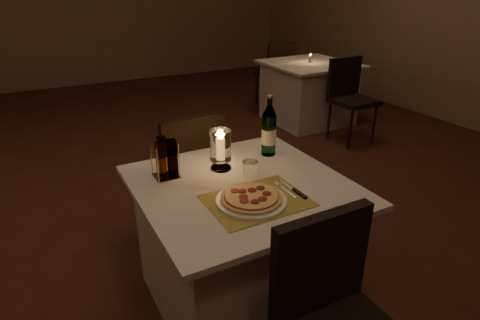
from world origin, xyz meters
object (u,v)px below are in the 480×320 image
tumbler (250,169)px  chair_far (190,165)px  water_bottle (269,131)px  main_table (242,245)px  pizza (251,197)px  plate (251,200)px  hurricane_candle (220,147)px  chair_near (334,309)px  neighbor_table_right (308,92)px

tumbler → chair_far: bearing=96.4°
tumbler → water_bottle: bearing=40.6°
main_table → pizza: bearing=-105.5°
plate → water_bottle: size_ratio=0.93×
plate → hurricane_candle: (0.03, 0.38, 0.12)m
main_table → hurricane_candle: hurricane_candle is taller
main_table → chair_far: chair_far is taller
main_table → water_bottle: (0.31, 0.25, 0.51)m
chair_far → tumbler: 0.71m
chair_near → plate: size_ratio=2.81×
main_table → chair_near: size_ratio=1.11×
tumbler → water_bottle: size_ratio=0.24×
chair_far → plate: (-0.05, -0.89, 0.20)m
chair_far → plate: bearing=-93.2°
main_table → chair_far: 0.74m
chair_near → tumbler: chair_near is taller
chair_near → water_bottle: (0.31, 0.96, 0.33)m
water_bottle → hurricane_candle: bearing=-171.8°
plate → hurricane_candle: 0.40m
water_bottle → neighbor_table_right: size_ratio=0.35×
chair_near → pizza: (-0.05, 0.53, 0.22)m
chair_far → neighbor_table_right: bearing=36.7°
tumbler → plate: bearing=-118.5°
water_bottle → chair_near: bearing=-107.7°
chair_near → plate: chair_near is taller
chair_far → tumbler: size_ratio=10.92×
hurricane_candle → neighbor_table_right: (2.25, 2.18, -0.49)m
pizza → hurricane_candle: 0.40m
pizza → water_bottle: 0.57m
hurricane_candle → plate: bearing=-95.0°
water_bottle → pizza: bearing=-129.8°
main_table → water_bottle: bearing=39.1°
plate → tumbler: size_ratio=3.88×
water_bottle → neighbor_table_right: (1.92, 2.13, -0.51)m
neighbor_table_right → plate: bearing=-131.7°
pizza → plate: bearing=-117.2°
tumbler → main_table: bearing=-146.1°
neighbor_table_right → hurricane_candle: bearing=-135.9°
main_table → pizza: size_ratio=3.57×
neighbor_table_right → chair_far: bearing=-143.3°
chair_near → water_bottle: water_bottle is taller
chair_near → hurricane_candle: 0.97m
main_table → neighbor_table_right: 3.26m
pizza → water_bottle: (0.36, 0.43, 0.11)m
main_table → hurricane_candle: 0.53m
main_table → plate: bearing=-105.5°
chair_far → tumbler: chair_far is taller
plate → tumbler: (0.12, 0.23, 0.03)m
hurricane_candle → neighbor_table_right: hurricane_candle is taller
chair_far → hurricane_candle: bearing=-91.8°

